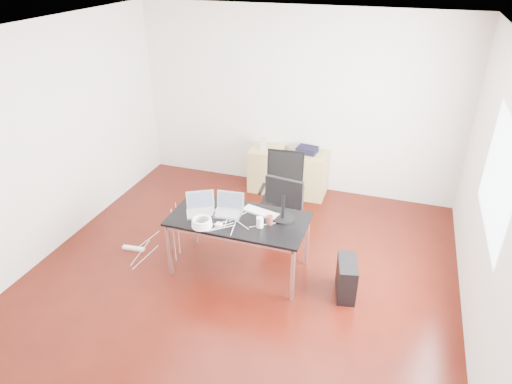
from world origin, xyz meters
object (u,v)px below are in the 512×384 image
(filing_cabinet_right, at_px, (310,175))
(filing_cabinet_left, at_px, (267,169))
(desk, at_px, (239,222))
(office_chair, at_px, (283,189))
(pc_tower, at_px, (346,278))

(filing_cabinet_right, bearing_deg, filing_cabinet_left, 180.00)
(desk, xyz_separation_m, office_chair, (0.23, 1.08, -0.07))
(office_chair, height_order, pc_tower, office_chair)
(desk, height_order, office_chair, office_chair)
(filing_cabinet_left, bearing_deg, office_chair, -62.19)
(office_chair, bearing_deg, desk, -107.35)
(filing_cabinet_left, xyz_separation_m, pc_tower, (1.62, -2.18, -0.13))
(desk, xyz_separation_m, filing_cabinet_left, (-0.32, 2.14, -0.33))
(filing_cabinet_left, bearing_deg, filing_cabinet_right, 0.00)
(filing_cabinet_left, height_order, pc_tower, filing_cabinet_left)
(filing_cabinet_right, bearing_deg, pc_tower, -67.42)
(desk, relative_size, filing_cabinet_left, 2.29)
(office_chair, xyz_separation_m, filing_cabinet_left, (-0.56, 1.05, -0.26))
(filing_cabinet_right, height_order, pc_tower, filing_cabinet_right)
(office_chair, bearing_deg, pc_tower, -51.74)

